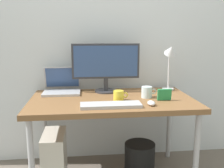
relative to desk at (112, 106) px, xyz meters
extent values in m
cube|color=silver|center=(0.00, 0.44, 0.66)|extent=(4.40, 0.04, 2.60)
cube|color=brown|center=(0.00, 0.00, 0.04)|extent=(1.32, 0.75, 0.04)
cylinder|color=#B2B2B7|center=(-0.60, -0.32, -0.31)|extent=(0.04, 0.04, 0.66)
cylinder|color=#B2B2B7|center=(0.60, -0.32, -0.31)|extent=(0.04, 0.04, 0.66)
cylinder|color=#B2B2B7|center=(-0.60, 0.32, -0.31)|extent=(0.04, 0.04, 0.66)
cylinder|color=#B2B2B7|center=(0.60, 0.32, -0.31)|extent=(0.04, 0.04, 0.66)
cylinder|color=#333338|center=(-0.03, 0.25, 0.07)|extent=(0.20, 0.20, 0.01)
cylinder|color=#333338|center=(-0.03, 0.25, 0.13)|extent=(0.04, 0.04, 0.11)
cube|color=#333338|center=(-0.03, 0.25, 0.34)|extent=(0.60, 0.03, 0.31)
cube|color=#334C7F|center=(-0.03, 0.23, 0.34)|extent=(0.56, 0.01, 0.27)
cube|color=#B2B2B7|center=(-0.42, 0.21, 0.07)|extent=(0.32, 0.22, 0.02)
cube|color=#B2B2B7|center=(-0.42, 0.35, 0.18)|extent=(0.32, 0.07, 0.21)
cube|color=#334C7F|center=(-0.42, 0.34, 0.18)|extent=(0.30, 0.06, 0.18)
cylinder|color=silver|center=(0.56, 0.28, 0.07)|extent=(0.11, 0.11, 0.01)
cylinder|color=silver|center=(0.56, 0.28, 0.24)|extent=(0.02, 0.02, 0.33)
cone|color=silver|center=(0.56, 0.24, 0.43)|extent=(0.11, 0.14, 0.13)
cube|color=#B2B2B7|center=(-0.03, -0.24, 0.07)|extent=(0.44, 0.14, 0.02)
ellipsoid|color=silver|center=(0.27, -0.23, 0.08)|extent=(0.06, 0.09, 0.03)
cylinder|color=yellow|center=(0.04, -0.07, 0.10)|extent=(0.08, 0.08, 0.08)
torus|color=yellow|center=(0.10, -0.07, 0.10)|extent=(0.05, 0.01, 0.05)
cylinder|color=silver|center=(0.29, 0.00, 0.11)|extent=(0.09, 0.09, 0.09)
torus|color=silver|center=(0.34, 0.00, 0.11)|extent=(0.05, 0.01, 0.05)
cube|color=#268C4C|center=(0.40, -0.11, 0.11)|extent=(0.11, 0.03, 0.09)
cube|color=silver|center=(-0.48, 0.00, -0.43)|extent=(0.18, 0.36, 0.42)
cylinder|color=black|center=(0.24, -0.01, -0.49)|extent=(0.26, 0.26, 0.30)
camera|label=1|loc=(-0.22, -2.03, 0.59)|focal=41.47mm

